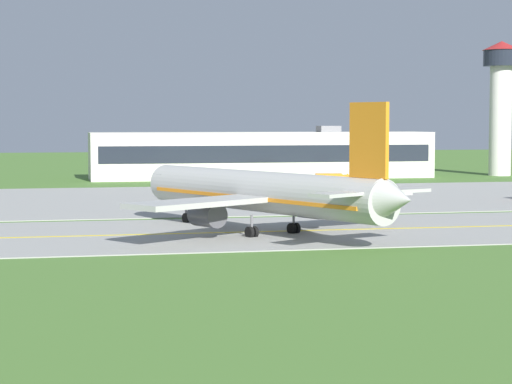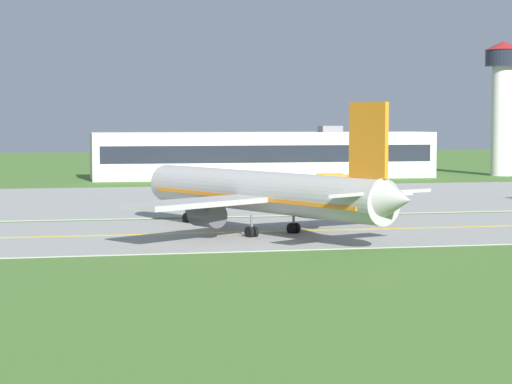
{
  "view_description": "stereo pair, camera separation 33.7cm",
  "coord_description": "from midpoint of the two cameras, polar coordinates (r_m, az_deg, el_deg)",
  "views": [
    {
      "loc": [
        -20.1,
        -95.56,
        11.21
      ],
      "look_at": [
        0.28,
        0.76,
        4.0
      ],
      "focal_mm": 69.51,
      "sensor_mm": 36.0,
      "label": 1
    },
    {
      "loc": [
        -19.77,
        -95.63,
        11.21
      ],
      "look_at": [
        0.28,
        0.76,
        4.0
      ],
      "focal_mm": 69.51,
      "sensor_mm": 36.0,
      "label": 2
    }
  ],
  "objects": [
    {
      "name": "apron_pad",
      "position": [
        141.26,
        0.33,
        -0.34
      ],
      "size": [
        140.0,
        52.0,
        0.1
      ],
      "primitive_type": "cube",
      "color": "gray",
      "rests_on": "ground"
    },
    {
      "name": "service_truck_fuel",
      "position": [
        158.51,
        4.45,
        0.68
      ],
      "size": [
        6.29,
        3.25,
        2.6
      ],
      "color": "orange",
      "rests_on": "ground"
    },
    {
      "name": "terminal_building",
      "position": [
        189.68,
        0.34,
        2.14
      ],
      "size": [
        65.54,
        11.52,
        10.01
      ],
      "color": "beige",
      "rests_on": "ground"
    },
    {
      "name": "taxiway_centreline",
      "position": [
        98.28,
        -0.16,
        -2.3
      ],
      "size": [
        220.0,
        0.6,
        0.01
      ],
      "primitive_type": "cube",
      "color": "yellow",
      "rests_on": "taxiway_strip"
    },
    {
      "name": "taxiway_strip",
      "position": [
        98.29,
        -0.16,
        -2.33
      ],
      "size": [
        240.0,
        28.0,
        0.1
      ],
      "primitive_type": "cube",
      "color": "gray",
      "rests_on": "ground"
    },
    {
      "name": "ground_plane",
      "position": [
        98.29,
        -0.16,
        -2.36
      ],
      "size": [
        500.0,
        500.0,
        0.0
      ],
      "primitive_type": "plane",
      "color": "#47702D"
    },
    {
      "name": "control_tower",
      "position": [
        204.25,
        13.87,
        5.45
      ],
      "size": [
        7.6,
        7.6,
        26.79
      ],
      "color": "silver",
      "rests_on": "ground"
    },
    {
      "name": "airplane_lead",
      "position": [
        96.37,
        0.32,
        -0.02
      ],
      "size": [
        30.7,
        37.06,
        12.7
      ],
      "color": "#ADADA8",
      "rests_on": "ground"
    }
  ]
}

